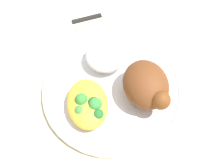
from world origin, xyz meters
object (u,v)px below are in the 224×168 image
object	(u,v)px
mac_cheese_with_broccoli	(88,104)
roasted_chicken	(146,85)
rice_pile	(106,55)
plate	(112,88)
knife	(101,15)
fork	(104,22)

from	to	relation	value
mac_cheese_with_broccoli	roasted_chicken	bearing A→B (deg)	92.87
mac_cheese_with_broccoli	rice_pile	bearing A→B (deg)	152.18
roasted_chicken	mac_cheese_with_broccoli	bearing A→B (deg)	-87.13
plate	mac_cheese_with_broccoli	bearing A→B (deg)	-55.45
knife	rice_pile	bearing A→B (deg)	-6.63
roasted_chicken	fork	world-z (taller)	roasted_chicken
rice_pile	mac_cheese_with_broccoli	size ratio (longest dim) A/B	0.80
fork	knife	world-z (taller)	knife
fork	knife	size ratio (longest dim) A/B	0.75
rice_pile	fork	world-z (taller)	rice_pile
rice_pile	knife	distance (m)	0.17
fork	knife	bearing A→B (deg)	-172.79
rice_pile	knife	bearing A→B (deg)	173.37
plate	knife	xyz separation A→B (m)	(-0.23, 0.02, -0.00)
mac_cheese_with_broccoli	fork	size ratio (longest dim) A/B	0.78
roasted_chicken	fork	xyz separation A→B (m)	(-0.23, -0.04, -0.05)
plate	roasted_chicken	world-z (taller)	roasted_chicken
roasted_chicken	rice_pile	distance (m)	0.12
mac_cheese_with_broccoli	knife	world-z (taller)	mac_cheese_with_broccoli
plate	fork	size ratio (longest dim) A/B	2.08
roasted_chicken	fork	size ratio (longest dim) A/B	0.82
plate	mac_cheese_with_broccoli	size ratio (longest dim) A/B	2.66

